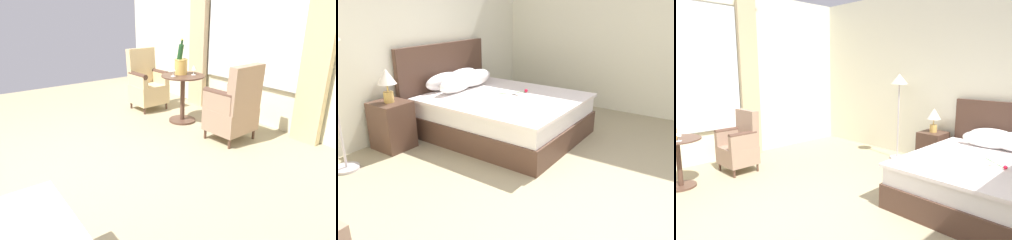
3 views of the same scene
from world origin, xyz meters
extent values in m
plane|color=tan|center=(0.00, 0.00, 0.00)|extent=(8.00, 8.00, 0.00)
cube|color=beige|center=(-3.15, 0.00, 1.56)|extent=(0.12, 6.62, 3.12)
cube|color=white|center=(-3.07, 0.00, 1.69)|extent=(0.02, 1.75, 2.23)
cube|color=white|center=(-3.04, 0.00, 1.69)|extent=(0.02, 1.66, 2.19)
cube|color=tan|center=(-2.99, 1.06, 1.48)|extent=(0.10, 0.36, 2.97)
cube|color=tan|center=(-2.99, -1.06, 1.48)|extent=(0.10, 0.36, 2.97)
cylinder|color=#4D3327|center=(-2.20, -0.51, 0.01)|extent=(0.41, 0.41, 0.03)
cylinder|color=#4D3327|center=(-2.20, -0.51, 0.35)|extent=(0.07, 0.07, 0.70)
cylinder|color=#4D3327|center=(-2.20, -0.51, 0.71)|extent=(0.65, 0.65, 0.02)
cylinder|color=tan|center=(-2.22, -0.59, 0.83)|extent=(0.19, 0.19, 0.22)
torus|color=tan|center=(-2.22, -0.59, 0.94)|extent=(0.20, 0.20, 0.02)
cylinder|color=white|center=(-2.22, -0.59, 0.92)|extent=(0.17, 0.17, 0.03)
cylinder|color=#1E4723|center=(-2.22, -0.61, 1.00)|extent=(0.09, 0.13, 0.33)
cylinder|color=#193D1E|center=(-2.22, -0.58, 1.20)|extent=(0.03, 0.04, 0.08)
sphere|color=gold|center=(-2.22, -0.58, 1.23)|extent=(0.04, 0.04, 0.04)
cylinder|color=white|center=(-2.03, -0.53, 0.73)|extent=(0.08, 0.08, 0.01)
cylinder|color=white|center=(-2.03, -0.53, 0.77)|extent=(0.01, 0.01, 0.08)
cone|color=white|center=(-2.03, -0.53, 0.84)|extent=(0.07, 0.07, 0.07)
cylinder|color=white|center=(-2.34, -0.44, 0.73)|extent=(0.07, 0.07, 0.01)
cylinder|color=white|center=(-2.34, -0.44, 0.76)|extent=(0.01, 0.01, 0.07)
cone|color=white|center=(-2.34, -0.44, 0.83)|extent=(0.07, 0.07, 0.07)
cylinder|color=#4D3327|center=(-2.50, 0.18, 0.07)|extent=(0.04, 0.04, 0.13)
cylinder|color=#4D3327|center=(-2.01, 0.20, 0.07)|extent=(0.04, 0.04, 0.13)
cylinder|color=#4D3327|center=(-2.52, 0.60, 0.07)|extent=(0.04, 0.04, 0.13)
cylinder|color=#4D3327|center=(-2.02, 0.62, 0.07)|extent=(0.04, 0.04, 0.13)
cube|color=#947660|center=(-2.26, 0.40, 0.28)|extent=(0.60, 0.52, 0.30)
cube|color=#947660|center=(-2.27, 0.60, 0.72)|extent=(0.56, 0.16, 0.59)
cube|color=#947660|center=(-2.50, 0.37, 0.55)|extent=(0.11, 0.46, 0.23)
cylinder|color=#4D3327|center=(-2.50, 0.37, 0.67)|extent=(0.11, 0.46, 0.09)
cube|color=#947660|center=(-2.02, 0.39, 0.55)|extent=(0.11, 0.46, 0.23)
cylinder|color=#4D3327|center=(-2.02, 0.39, 0.67)|extent=(0.11, 0.46, 0.09)
cylinder|color=#4D3327|center=(-1.90, -1.14, 0.06)|extent=(0.04, 0.04, 0.11)
cylinder|color=#4D3327|center=(-2.37, -1.15, 0.06)|extent=(0.04, 0.04, 0.11)
cylinder|color=#4D3327|center=(-1.89, -1.55, 0.06)|extent=(0.04, 0.04, 0.11)
cylinder|color=#4D3327|center=(-2.35, -1.57, 0.06)|extent=(0.04, 0.04, 0.11)
cube|color=#D2B785|center=(-2.13, -1.35, 0.28)|extent=(0.56, 0.51, 0.32)
cube|color=#D2B785|center=(-2.12, -1.55, 0.73)|extent=(0.52, 0.17, 0.60)
cube|color=#D2B785|center=(-1.91, -1.33, 0.53)|extent=(0.10, 0.46, 0.19)
cylinder|color=#4D3327|center=(-1.91, -1.33, 0.63)|extent=(0.10, 0.46, 0.09)
cube|color=#D2B785|center=(-2.35, -1.34, 0.53)|extent=(0.10, 0.46, 0.19)
cylinder|color=#4D3327|center=(-2.35, -1.34, 0.63)|extent=(0.10, 0.46, 0.09)
camera|label=1|loc=(0.64, 2.87, 1.63)|focal=32.00mm
camera|label=2|loc=(-2.48, -0.46, 1.77)|focal=35.00mm
camera|label=3|loc=(2.41, -1.74, 1.73)|focal=32.00mm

